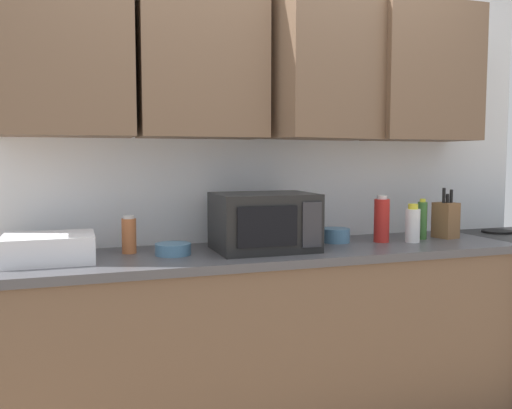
# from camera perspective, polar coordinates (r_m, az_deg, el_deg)

# --- Properties ---
(wall_back_with_cabinets) EXTENTS (3.45, 0.49, 2.60)m
(wall_back_with_cabinets) POSITION_cam_1_polar(r_m,az_deg,el_deg) (2.86, 0.12, 9.50)
(wall_back_with_cabinets) COLOR white
(wall_back_with_cabinets) RESTS_ON ground_plane
(counter_run) EXTENTS (2.58, 0.63, 0.90)m
(counter_run) POSITION_cam_1_polar(r_m,az_deg,el_deg) (2.79, 1.66, -13.86)
(counter_run) COLOR brown
(counter_run) RESTS_ON ground_plane
(microwave) EXTENTS (0.48, 0.37, 0.28)m
(microwave) POSITION_cam_1_polar(r_m,az_deg,el_deg) (2.63, 0.87, -1.84)
(microwave) COLOR black
(microwave) RESTS_ON counter_run
(dish_rack) EXTENTS (0.38, 0.30, 0.12)m
(dish_rack) POSITION_cam_1_polar(r_m,az_deg,el_deg) (2.51, -21.09, -4.35)
(dish_rack) COLOR silver
(dish_rack) RESTS_ON counter_run
(knife_block) EXTENTS (0.12, 0.14, 0.28)m
(knife_block) POSITION_cam_1_polar(r_m,az_deg,el_deg) (3.22, 19.46, -1.52)
(knife_block) COLOR brown
(knife_block) RESTS_ON counter_run
(bottle_green_oil) EXTENTS (0.05, 0.05, 0.23)m
(bottle_green_oil) POSITION_cam_1_polar(r_m,az_deg,el_deg) (3.13, 17.20, -1.57)
(bottle_green_oil) COLOR #386B2D
(bottle_green_oil) RESTS_ON counter_run
(bottle_red_sauce) EXTENTS (0.08, 0.08, 0.25)m
(bottle_red_sauce) POSITION_cam_1_polar(r_m,az_deg,el_deg) (2.96, 13.17, -1.59)
(bottle_red_sauce) COLOR red
(bottle_red_sauce) RESTS_ON counter_run
(bottle_spice_jar) EXTENTS (0.07, 0.07, 0.18)m
(bottle_spice_jar) POSITION_cam_1_polar(r_m,az_deg,el_deg) (2.62, -13.31, -3.15)
(bottle_spice_jar) COLOR #BC6638
(bottle_spice_jar) RESTS_ON counter_run
(bottle_white_jar) EXTENTS (0.08, 0.08, 0.21)m
(bottle_white_jar) POSITION_cam_1_polar(r_m,az_deg,el_deg) (3.00, 16.26, -2.04)
(bottle_white_jar) COLOR white
(bottle_white_jar) RESTS_ON counter_run
(bowl_ceramic_small) EXTENTS (0.17, 0.17, 0.05)m
(bowl_ceramic_small) POSITION_cam_1_polar(r_m,az_deg,el_deg) (2.55, -8.79, -4.69)
(bowl_ceramic_small) COLOR teal
(bowl_ceramic_small) RESTS_ON counter_run
(bowl_mixing_large) EXTENTS (0.15, 0.15, 0.07)m
(bowl_mixing_large) POSITION_cam_1_polar(r_m,az_deg,el_deg) (2.92, 8.45, -3.24)
(bowl_mixing_large) COLOR teal
(bowl_mixing_large) RESTS_ON counter_run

